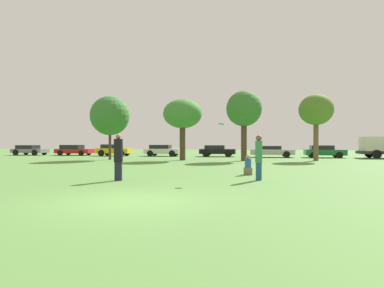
{
  "coord_description": "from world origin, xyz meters",
  "views": [
    {
      "loc": [
        3.3,
        -8.49,
        1.62
      ],
      "look_at": [
        0.53,
        5.81,
        1.53
      ],
      "focal_mm": 30.94,
      "sensor_mm": 36.0,
      "label": 1
    }
  ],
  "objects_px": {
    "person_thrower": "(118,157)",
    "person_catcher": "(259,157)",
    "tree_0": "(110,116)",
    "parked_car_silver": "(271,151)",
    "frisbee": "(221,124)",
    "tree_3": "(316,110)",
    "parked_car_black": "(217,150)",
    "parked_car_green": "(324,151)",
    "tree_1": "(182,114)",
    "parked_car_white": "(162,150)",
    "tree_2": "(244,110)",
    "bystander_sitting": "(248,166)",
    "parked_car_yellow": "(114,150)",
    "parked_car_red": "(74,150)",
    "parked_car_grey": "(29,150)"
  },
  "relations": [
    {
      "from": "parked_car_red",
      "to": "parked_car_grey",
      "type": "bearing_deg",
      "value": -176.97
    },
    {
      "from": "tree_1",
      "to": "parked_car_green",
      "type": "xyz_separation_m",
      "value": [
        13.22,
        7.46,
        -3.37
      ]
    },
    {
      "from": "person_thrower",
      "to": "person_catcher",
      "type": "xyz_separation_m",
      "value": [
        5.78,
        1.2,
        0.02
      ]
    },
    {
      "from": "bystander_sitting",
      "to": "parked_car_silver",
      "type": "relative_size",
      "value": 0.22
    },
    {
      "from": "person_thrower",
      "to": "parked_car_green",
      "type": "xyz_separation_m",
      "value": [
        12.53,
        22.87,
        -0.31
      ]
    },
    {
      "from": "frisbee",
      "to": "tree_3",
      "type": "distance_m",
      "value": 17.69
    },
    {
      "from": "parked_car_white",
      "to": "parked_car_black",
      "type": "distance_m",
      "value": 6.21
    },
    {
      "from": "person_thrower",
      "to": "parked_car_silver",
      "type": "bearing_deg",
      "value": 60.43
    },
    {
      "from": "bystander_sitting",
      "to": "parked_car_yellow",
      "type": "distance_m",
      "value": 24.82
    },
    {
      "from": "tree_1",
      "to": "parked_car_grey",
      "type": "distance_m",
      "value": 22.51
    },
    {
      "from": "person_thrower",
      "to": "bystander_sitting",
      "type": "bearing_deg",
      "value": 21.77
    },
    {
      "from": "tree_3",
      "to": "parked_car_red",
      "type": "height_order",
      "value": "tree_3"
    },
    {
      "from": "bystander_sitting",
      "to": "parked_car_green",
      "type": "height_order",
      "value": "parked_car_green"
    },
    {
      "from": "tree_2",
      "to": "tree_3",
      "type": "xyz_separation_m",
      "value": [
        6.08,
        1.36,
        -0.06
      ]
    },
    {
      "from": "tree_1",
      "to": "parked_car_black",
      "type": "height_order",
      "value": "tree_1"
    },
    {
      "from": "frisbee",
      "to": "tree_2",
      "type": "distance_m",
      "value": 15.12
    },
    {
      "from": "frisbee",
      "to": "parked_car_black",
      "type": "distance_m",
      "value": 22.81
    },
    {
      "from": "bystander_sitting",
      "to": "tree_1",
      "type": "distance_m",
      "value": 13.81
    },
    {
      "from": "tree_2",
      "to": "parked_car_silver",
      "type": "relative_size",
      "value": 1.33
    },
    {
      "from": "bystander_sitting",
      "to": "parked_car_grey",
      "type": "bearing_deg",
      "value": 144.06
    },
    {
      "from": "person_catcher",
      "to": "parked_car_green",
      "type": "distance_m",
      "value": 22.7
    },
    {
      "from": "person_catcher",
      "to": "tree_3",
      "type": "height_order",
      "value": "tree_3"
    },
    {
      "from": "tree_2",
      "to": "tree_3",
      "type": "distance_m",
      "value": 6.23
    },
    {
      "from": "person_catcher",
      "to": "parked_car_yellow",
      "type": "distance_m",
      "value": 26.93
    },
    {
      "from": "person_catcher",
      "to": "bystander_sitting",
      "type": "xyz_separation_m",
      "value": [
        -0.5,
        2.29,
        -0.59
      ]
    },
    {
      "from": "parked_car_grey",
      "to": "parked_car_silver",
      "type": "distance_m",
      "value": 28.87
    },
    {
      "from": "tree_3",
      "to": "parked_car_white",
      "type": "distance_m",
      "value": 17.07
    },
    {
      "from": "tree_0",
      "to": "parked_car_black",
      "type": "distance_m",
      "value": 12.47
    },
    {
      "from": "tree_2",
      "to": "parked_car_grey",
      "type": "height_order",
      "value": "tree_2"
    },
    {
      "from": "bystander_sitting",
      "to": "parked_car_red",
      "type": "height_order",
      "value": "parked_car_red"
    },
    {
      "from": "person_catcher",
      "to": "tree_2",
      "type": "bearing_deg",
      "value": -97.32
    },
    {
      "from": "tree_0",
      "to": "bystander_sitting",
      "type": "bearing_deg",
      "value": -42.32
    },
    {
      "from": "tree_2",
      "to": "parked_car_silver",
      "type": "distance_m",
      "value": 8.37
    },
    {
      "from": "tree_2",
      "to": "parked_car_green",
      "type": "relative_size",
      "value": 1.51
    },
    {
      "from": "parked_car_white",
      "to": "parked_car_black",
      "type": "height_order",
      "value": "parked_car_white"
    },
    {
      "from": "person_thrower",
      "to": "frisbee",
      "type": "distance_m",
      "value": 4.51
    },
    {
      "from": "tree_3",
      "to": "parked_car_white",
      "type": "xyz_separation_m",
      "value": [
        -15.48,
        6.2,
        -3.64
      ]
    },
    {
      "from": "person_thrower",
      "to": "tree_0",
      "type": "relative_size",
      "value": 0.34
    },
    {
      "from": "tree_0",
      "to": "parked_car_white",
      "type": "xyz_separation_m",
      "value": [
        2.58,
        8.17,
        -3.29
      ]
    },
    {
      "from": "tree_2",
      "to": "tree_3",
      "type": "height_order",
      "value": "tree_2"
    },
    {
      "from": "parked_car_yellow",
      "to": "parked_car_white",
      "type": "distance_m",
      "value": 5.73
    },
    {
      "from": "frisbee",
      "to": "parked_car_grey",
      "type": "distance_m",
      "value": 34.25
    },
    {
      "from": "tree_3",
      "to": "parked_car_yellow",
      "type": "distance_m",
      "value": 22.25
    },
    {
      "from": "tree_2",
      "to": "parked_car_yellow",
      "type": "relative_size",
      "value": 1.54
    },
    {
      "from": "tree_0",
      "to": "parked_car_silver",
      "type": "xyz_separation_m",
      "value": [
        14.58,
        7.63,
        -3.32
      ]
    },
    {
      "from": "frisbee",
      "to": "tree_3",
      "type": "bearing_deg",
      "value": 68.37
    },
    {
      "from": "parked_car_red",
      "to": "tree_3",
      "type": "bearing_deg",
      "value": -13.97
    },
    {
      "from": "parked_car_black",
      "to": "parked_car_green",
      "type": "height_order",
      "value": "parked_car_green"
    },
    {
      "from": "frisbee",
      "to": "parked_car_green",
      "type": "relative_size",
      "value": 0.06
    },
    {
      "from": "frisbee",
      "to": "tree_0",
      "type": "bearing_deg",
      "value": 128.86
    }
  ]
}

